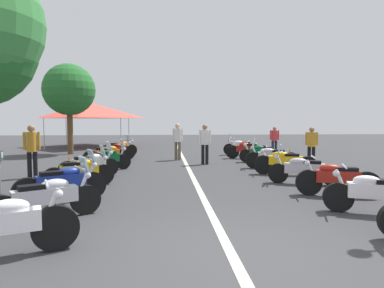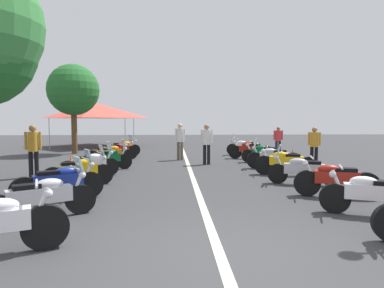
{
  "view_description": "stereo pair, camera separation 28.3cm",
  "coord_description": "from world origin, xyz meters",
  "views": [
    {
      "loc": [
        -4.56,
        0.95,
        1.92
      ],
      "look_at": [
        6.87,
        0.0,
        1.11
      ],
      "focal_mm": 31.12,
      "sensor_mm": 36.0,
      "label": 1
    },
    {
      "loc": [
        -4.56,
        0.66,
        1.92
      ],
      "look_at": [
        6.87,
        0.0,
        1.11
      ],
      "focal_mm": 31.12,
      "sensor_mm": 36.0,
      "label": 2
    }
  ],
  "objects": [
    {
      "name": "motorcycle_left_row_3",
      "position": [
        5.23,
        3.38,
        0.46
      ],
      "size": [
        0.99,
        1.89,
        1.19
      ],
      "rotation": [
        0.0,
        0.0,
        -1.16
      ],
      "color": "black",
      "rests_on": "ground_plane"
    },
    {
      "name": "motorcycle_right_row_6",
      "position": [
        10.12,
        -3.46,
        0.45
      ],
      "size": [
        1.02,
        1.99,
        0.98
      ],
      "rotation": [
        0.0,
        0.0,
        1.18
      ],
      "color": "black",
      "rests_on": "ground_plane"
    },
    {
      "name": "motorcycle_right_row_7",
      "position": [
        11.79,
        -3.21,
        0.47
      ],
      "size": [
        0.8,
        2.19,
        1.01
      ],
      "rotation": [
        0.0,
        0.0,
        1.37
      ],
      "color": "black",
      "rests_on": "ground_plane"
    },
    {
      "name": "traffic_cone_2",
      "position": [
        8.1,
        4.5,
        0.29
      ],
      "size": [
        0.36,
        0.36,
        0.61
      ],
      "color": "orange",
      "rests_on": "ground_plane"
    },
    {
      "name": "motorcycle_right_row_2",
      "position": [
        3.41,
        -3.38,
        0.46
      ],
      "size": [
        0.88,
        1.99,
        1.01
      ],
      "rotation": [
        0.0,
        0.0,
        1.28
      ],
      "color": "black",
      "rests_on": "ground_plane"
    },
    {
      "name": "motorcycle_left_row_4",
      "position": [
        6.77,
        3.44,
        0.46
      ],
      "size": [
        1.14,
        1.82,
        1.19
      ],
      "rotation": [
        0.0,
        0.0,
        -1.05
      ],
      "color": "black",
      "rests_on": "ground_plane"
    },
    {
      "name": "motorcycle_left_row_5",
      "position": [
        8.39,
        3.19,
        0.46
      ],
      "size": [
        0.97,
        1.88,
        1.19
      ],
      "rotation": [
        0.0,
        0.0,
        -1.17
      ],
      "color": "black",
      "rests_on": "ground_plane"
    },
    {
      "name": "bystander_2",
      "position": [
        13.65,
        -5.21,
        0.92
      ],
      "size": [
        0.32,
        0.53,
        1.58
      ],
      "rotation": [
        0.0,
        0.0,
        6.27
      ],
      "color": "#1E2338",
      "rests_on": "ground_plane"
    },
    {
      "name": "motorcycle_right_row_4",
      "position": [
        6.76,
        -3.27,
        0.47
      ],
      "size": [
        0.92,
        2.12,
        1.02
      ],
      "rotation": [
        0.0,
        0.0,
        1.27
      ],
      "color": "black",
      "rests_on": "ground_plane"
    },
    {
      "name": "bystander_0",
      "position": [
        6.87,
        5.35,
        1.05
      ],
      "size": [
        0.32,
        0.52,
        1.78
      ],
      "rotation": [
        0.0,
        0.0,
        3.36
      ],
      "color": "black",
      "rests_on": "ground_plane"
    },
    {
      "name": "bystander_1",
      "position": [
        8.99,
        -5.25,
        0.96
      ],
      "size": [
        0.37,
        0.43,
        1.65
      ],
      "rotation": [
        0.0,
        0.0,
        5.6
      ],
      "color": "black",
      "rests_on": "ground_plane"
    },
    {
      "name": "motorcycle_left_row_6",
      "position": [
        10.11,
        3.44,
        0.46
      ],
      "size": [
        0.99,
        1.95,
        1.0
      ],
      "rotation": [
        0.0,
        0.0,
        -1.17
      ],
      "color": "black",
      "rests_on": "ground_plane"
    },
    {
      "name": "traffic_cone_1",
      "position": [
        10.41,
        -4.86,
        0.29
      ],
      "size": [
        0.36,
        0.36,
        0.61
      ],
      "color": "orange",
      "rests_on": "ground_plane"
    },
    {
      "name": "motorcycle_right_row_5",
      "position": [
        8.36,
        -3.32,
        0.47
      ],
      "size": [
        0.76,
        2.14,
        1.22
      ],
      "rotation": [
        0.0,
        0.0,
        1.4
      ],
      "color": "black",
      "rests_on": "ground_plane"
    },
    {
      "name": "bystander_3",
      "position": [
        9.8,
        -0.81,
        1.03
      ],
      "size": [
        0.32,
        0.51,
        1.75
      ],
      "rotation": [
        0.0,
        0.0,
        2.84
      ],
      "color": "black",
      "rests_on": "ground_plane"
    },
    {
      "name": "motorcycle_left_row_7",
      "position": [
        11.66,
        3.29,
        0.47
      ],
      "size": [
        1.21,
        1.8,
        1.22
      ],
      "rotation": [
        0.0,
        0.0,
        -1.0
      ],
      "color": "black",
      "rests_on": "ground_plane"
    },
    {
      "name": "motorcycle_right_row_1",
      "position": [
        1.79,
        -3.32,
        0.45
      ],
      "size": [
        0.99,
        1.94,
        0.99
      ],
      "rotation": [
        0.0,
        0.0,
        1.19
      ],
      "color": "black",
      "rests_on": "ground_plane"
    },
    {
      "name": "motorcycle_right_row_8",
      "position": [
        13.45,
        -3.25,
        0.46
      ],
      "size": [
        0.87,
        1.95,
        1.21
      ],
      "rotation": [
        0.0,
        0.0,
        1.28
      ],
      "color": "black",
      "rests_on": "ground_plane"
    },
    {
      "name": "lane_centre_stripe",
      "position": [
        7.62,
        0.0,
        0.0
      ],
      "size": [
        29.78,
        0.16,
        0.01
      ],
      "primitive_type": "cube",
      "color": "beige",
      "rests_on": "ground_plane"
    },
    {
      "name": "motorcycle_left_row_8",
      "position": [
        13.36,
        3.32,
        0.45
      ],
      "size": [
        1.1,
        1.78,
        0.99
      ],
      "rotation": [
        0.0,
        0.0,
        -1.06
      ],
      "color": "black",
      "rests_on": "ground_plane"
    },
    {
      "name": "motorcycle_right_row_3",
      "position": [
        5.05,
        -3.21,
        0.46
      ],
      "size": [
        0.99,
        2.05,
        1.19
      ],
      "rotation": [
        0.0,
        0.0,
        1.21
      ],
      "color": "black",
      "rests_on": "ground_plane"
    },
    {
      "name": "roadside_tree_0",
      "position": [
        14.91,
        6.31,
        3.64
      ],
      "size": [
        2.91,
        2.91,
        5.11
      ],
      "color": "brown",
      "rests_on": "ground_plane"
    },
    {
      "name": "motorcycle_left_row_2",
      "position": [
        3.39,
        3.34,
        0.47
      ],
      "size": [
        1.17,
        1.92,
        1.22
      ],
      "rotation": [
        0.0,
        0.0,
        -1.06
      ],
      "color": "black",
      "rests_on": "ground_plane"
    },
    {
      "name": "motorcycle_left_row_1",
      "position": [
        1.91,
        3.19,
        0.46
      ],
      "size": [
        1.24,
        1.9,
        1.19
      ],
      "rotation": [
        0.0,
        0.0,
        -1.02
      ],
      "color": "black",
      "rests_on": "ground_plane"
    },
    {
      "name": "bystander_4",
      "position": [
        11.52,
        0.31,
        1.05
      ],
      "size": [
        0.32,
        0.49,
        1.78
      ],
      "rotation": [
        0.0,
        0.0,
        5.85
      ],
      "color": "brown",
      "rests_on": "ground_plane"
    },
    {
      "name": "event_tent",
      "position": [
        20.45,
        6.34,
        2.65
      ],
      "size": [
        5.54,
        5.54,
        3.2
      ],
      "color": "#E54C3F",
      "rests_on": "ground_plane"
    },
    {
      "name": "ground_plane",
      "position": [
        0.0,
        0.0,
        0.0
      ],
      "size": [
        80.0,
        80.0,
        0.0
      ],
      "primitive_type": "plane",
      "color": "#38383A"
    }
  ]
}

